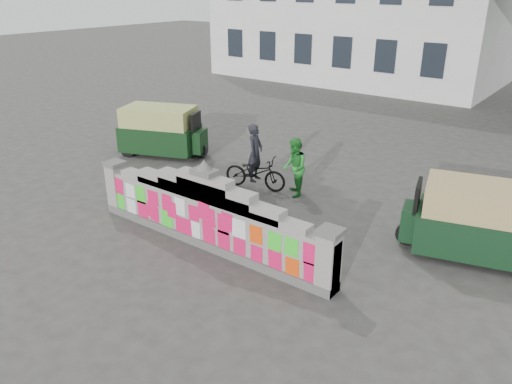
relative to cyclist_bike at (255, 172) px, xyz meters
The scene contains 8 objects.
ground 3.52m from the cyclist_bike, 70.70° to the right, with size 100.00×100.00×0.00m, color #383533.
parapet_wall 3.50m from the cyclist_bike, 70.73° to the right, with size 6.48×0.44×2.01m.
building 19.90m from the cyclist_bike, 107.37° to the left, with size 16.00×10.00×8.90m.
cyclist_bike is the anchor object (origin of this frame).
cyclist_rider 0.33m from the cyclist_bike, ahead, with size 0.59×0.39×1.61m, color black.
pedestrian 1.21m from the cyclist_bike, 11.92° to the left, with size 0.78×0.61×1.61m, color #24862D.
rickshaw_left 4.36m from the cyclist_bike, behind, with size 3.01×2.19×1.62m.
rickshaw_right 5.98m from the cyclist_bike, ahead, with size 3.02×1.95×1.62m.
Camera 1 is at (6.74, -7.15, 5.42)m, focal length 35.00 mm.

